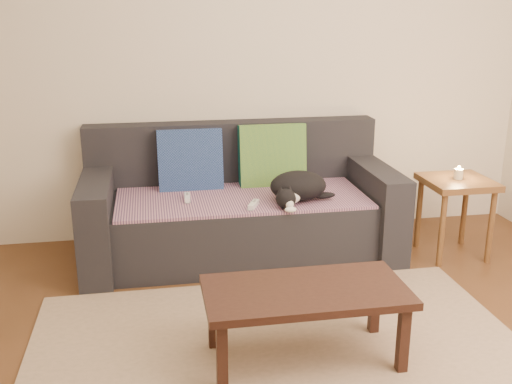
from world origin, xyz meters
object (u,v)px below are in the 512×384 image
(sofa, at_px, (239,210))
(side_table, at_px, (456,193))
(wii_remote_b, at_px, (254,204))
(coffee_table, at_px, (306,297))
(wii_remote_a, at_px, (187,197))
(cat, at_px, (297,187))

(sofa, height_order, side_table, sofa)
(wii_remote_b, height_order, coffee_table, wii_remote_b)
(wii_remote_a, xyz_separation_m, coffee_table, (0.47, -1.30, -0.12))
(sofa, height_order, cat, sofa)
(sofa, distance_m, cat, 0.49)
(cat, xyz_separation_m, wii_remote_a, (-0.71, 0.15, -0.08))
(sofa, distance_m, coffee_table, 1.41)
(wii_remote_a, height_order, side_table, side_table)
(sofa, distance_m, wii_remote_a, 0.41)
(sofa, relative_size, cat, 4.51)
(wii_remote_a, height_order, coffee_table, wii_remote_a)
(wii_remote_a, bearing_deg, wii_remote_b, -115.97)
(side_table, bearing_deg, wii_remote_b, -178.98)
(sofa, xyz_separation_m, side_table, (1.45, -0.31, 0.14))
(wii_remote_b, bearing_deg, cat, -52.41)
(sofa, xyz_separation_m, cat, (0.34, -0.26, 0.22))
(sofa, relative_size, coffee_table, 2.18)
(wii_remote_b, bearing_deg, sofa, 32.19)
(wii_remote_b, bearing_deg, side_table, -63.98)
(cat, distance_m, side_table, 1.11)
(side_table, distance_m, coffee_table, 1.74)
(wii_remote_a, relative_size, wii_remote_b, 1.00)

